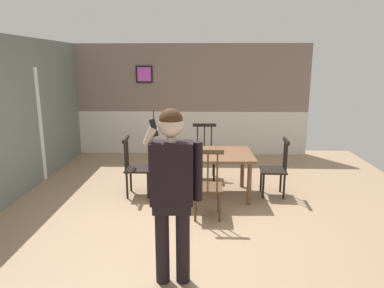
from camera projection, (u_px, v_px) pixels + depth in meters
ground_plane at (182, 215)px, 5.16m from camera, size 7.95×7.95×0.00m
room_back_partition at (191, 102)px, 8.40m from camera, size 5.54×0.17×2.61m
dining_table at (206, 158)px, 5.80m from camera, size 1.56×1.04×0.73m
chair_near_window at (204, 153)px, 6.71m from camera, size 0.45×0.45×1.04m
chair_by_doorway at (275, 169)px, 5.83m from camera, size 0.44×0.44×0.97m
chair_at_table_head at (208, 186)px, 4.97m from camera, size 0.43×0.43×1.05m
chair_opposite_corner at (136, 167)px, 5.85m from camera, size 0.44×0.44×0.99m
person_figure at (172, 185)px, 3.38m from camera, size 0.57×0.24×1.78m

